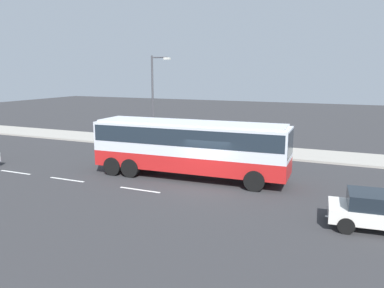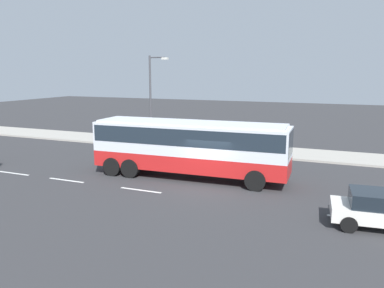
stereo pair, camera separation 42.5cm
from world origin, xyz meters
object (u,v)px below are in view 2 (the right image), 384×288
Objects in this scene: pedestrian_near_curb at (264,137)px; street_lamp at (152,95)px; pedestrian_at_crossing at (231,138)px; coach_bus at (190,143)px.

pedestrian_near_curb is 9.34m from street_lamp.
pedestrian_near_curb is at bearing -122.45° from pedestrian_at_crossing.
street_lamp is (-6.14, 6.99, 2.21)m from coach_bus.
coach_bus is 1.59× the size of street_lamp.
street_lamp is at bearing 81.07° from pedestrian_near_curb.
pedestrian_near_curb is 2.50m from pedestrian_at_crossing.
pedestrian_at_crossing is at bearing 86.98° from coach_bus.
street_lamp reaches higher than pedestrian_at_crossing.
pedestrian_near_curb reaches higher than pedestrian_at_crossing.
pedestrian_near_curb is 0.25× the size of street_lamp.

